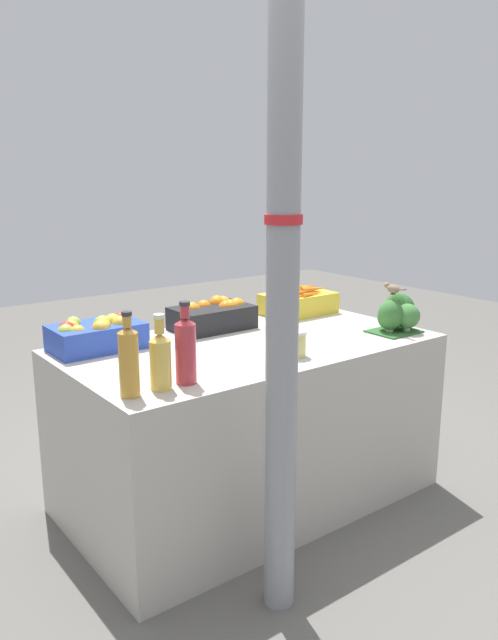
{
  "coord_description": "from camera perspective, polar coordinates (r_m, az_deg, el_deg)",
  "views": [
    {
      "loc": [
        -1.59,
        -2.09,
        1.46
      ],
      "look_at": [
        0.0,
        0.0,
        0.84
      ],
      "focal_mm": 35.0,
      "sensor_mm": 36.0,
      "label": 1
    }
  ],
  "objects": [
    {
      "name": "juice_bottle_amber",
      "position": [
        2.08,
        -10.94,
        -3.61
      ],
      "size": [
        0.07,
        0.07,
        0.29
      ],
      "color": "gold",
      "rests_on": "market_table"
    },
    {
      "name": "juice_bottle_golden",
      "position": [
        2.14,
        -8.11,
        -3.54
      ],
      "size": [
        0.07,
        0.07,
        0.26
      ],
      "color": "gold",
      "rests_on": "market_table"
    },
    {
      "name": "juice_bottle_ruby",
      "position": [
        2.18,
        -5.81,
        -2.63
      ],
      "size": [
        0.07,
        0.07,
        0.29
      ],
      "color": "#B2333D",
      "rests_on": "market_table"
    },
    {
      "name": "apple_crate",
      "position": [
        2.68,
        -13.8,
        -1.24
      ],
      "size": [
        0.37,
        0.24,
        0.14
      ],
      "color": "#2847B7",
      "rests_on": "market_table"
    },
    {
      "name": "broccoli_pile",
      "position": [
        2.98,
        13.36,
        0.64
      ],
      "size": [
        0.25,
        0.2,
        0.18
      ],
      "color": "#2D602D",
      "rests_on": "market_table"
    },
    {
      "name": "sparrow_bird",
      "position": [
        2.93,
        12.99,
        2.84
      ],
      "size": [
        0.04,
        0.14,
        0.05
      ],
      "rotation": [
        0.0,
        0.0,
        1.48
      ],
      "color": "#4C3D2D",
      "rests_on": "broccoli_pile"
    },
    {
      "name": "support_pole",
      "position": [
        1.92,
        3.12,
        5.66
      ],
      "size": [
        0.12,
        0.12,
        2.42
      ],
      "color": "gray",
      "rests_on": "ground_plane"
    },
    {
      "name": "market_table",
      "position": [
        2.85,
        -0.0,
        -9.26
      ],
      "size": [
        1.6,
        0.89,
        0.74
      ],
      "primitive_type": "cube",
      "color": "#B7B2A8",
      "rests_on": "ground_plane"
    },
    {
      "name": "orange_crate",
      "position": [
        2.96,
        -3.25,
        0.46
      ],
      "size": [
        0.37,
        0.24,
        0.14
      ],
      "color": "black",
      "rests_on": "market_table"
    },
    {
      "name": "ground_plane",
      "position": [
        3.01,
        -0.0,
        -15.8
      ],
      "size": [
        10.0,
        10.0,
        0.0
      ],
      "primitive_type": "plane",
      "color": "#605E59"
    },
    {
      "name": "pickle_jar",
      "position": [
        2.52,
        4.15,
        -2.13
      ],
      "size": [
        0.1,
        0.1,
        0.11
      ],
      "color": "#D1CC75",
      "rests_on": "market_table"
    },
    {
      "name": "carrot_crate",
      "position": [
        3.28,
        4.59,
        1.64
      ],
      "size": [
        0.37,
        0.24,
        0.15
      ],
      "color": "gold",
      "rests_on": "market_table"
    }
  ]
}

